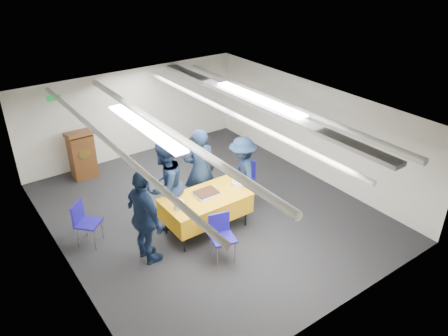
% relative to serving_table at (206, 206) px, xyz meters
% --- Properties ---
extents(ground, '(7.00, 7.00, 0.00)m').
position_rel_serving_table_xyz_m(ground, '(0.40, 0.52, -0.56)').
color(ground, black).
rests_on(ground, ground).
extents(room_shell, '(6.00, 7.00, 2.30)m').
position_rel_serving_table_xyz_m(room_shell, '(0.49, 0.93, 1.25)').
color(room_shell, silver).
rests_on(room_shell, ground).
extents(serving_table, '(1.68, 0.95, 0.77)m').
position_rel_serving_table_xyz_m(serving_table, '(0.00, 0.00, 0.00)').
color(serving_table, black).
rests_on(serving_table, ground).
extents(sheet_cake, '(0.46, 0.36, 0.08)m').
position_rel_serving_table_xyz_m(sheet_cake, '(0.05, 0.04, 0.25)').
color(sheet_cake, white).
rests_on(sheet_cake, serving_table).
extents(plate_stack_left, '(0.20, 0.20, 0.16)m').
position_rel_serving_table_xyz_m(plate_stack_left, '(-0.62, -0.05, 0.29)').
color(plate_stack_left, white).
rests_on(plate_stack_left, serving_table).
extents(plate_stack_right, '(0.24, 0.24, 0.17)m').
position_rel_serving_table_xyz_m(plate_stack_right, '(0.74, -0.05, 0.29)').
color(plate_stack_right, white).
rests_on(plate_stack_right, serving_table).
extents(podium, '(0.62, 0.53, 1.25)m').
position_rel_serving_table_xyz_m(podium, '(-1.20, 3.57, 0.05)').
color(podium, brown).
rests_on(podium, ground).
extents(chair_near, '(0.51, 0.51, 0.87)m').
position_rel_serving_table_xyz_m(chair_near, '(-0.23, -0.84, -0.03)').
color(chair_near, gray).
rests_on(chair_near, ground).
extents(chair_right, '(0.53, 0.53, 0.87)m').
position_rel_serving_table_xyz_m(chair_right, '(1.45, 0.60, -0.03)').
color(chair_right, gray).
rests_on(chair_right, ground).
extents(chair_left, '(0.59, 0.59, 0.87)m').
position_rel_serving_table_xyz_m(chair_left, '(-2.10, 0.99, -0.03)').
color(chair_left, gray).
rests_on(chair_left, ground).
extents(sailor_a, '(0.79, 0.66, 1.85)m').
position_rel_serving_table_xyz_m(sailor_a, '(0.34, 0.73, 0.37)').
color(sailor_a, '#0D1A31').
rests_on(sailor_a, ground).
extents(sailor_b, '(1.12, 1.04, 1.85)m').
position_rel_serving_table_xyz_m(sailor_b, '(-0.55, 0.58, 0.37)').
color(sailor_b, '#0D1A31').
rests_on(sailor_b, ground).
extents(sailor_c, '(0.50, 1.10, 1.83)m').
position_rel_serving_table_xyz_m(sailor_c, '(-1.37, -0.16, 0.36)').
color(sailor_c, '#0D1A31').
rests_on(sailor_c, ground).
extents(sailor_d, '(1.00, 1.20, 1.61)m').
position_rel_serving_table_xyz_m(sailor_d, '(1.12, 0.29, 0.25)').
color(sailor_d, '#0D1A31').
rests_on(sailor_d, ground).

